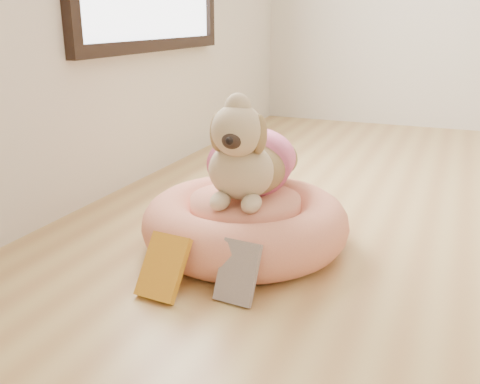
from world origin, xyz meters
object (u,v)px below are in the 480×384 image
at_px(book_yellow, 163,267).
at_px(dog, 248,142).
at_px(pet_bed, 245,223).
at_px(book_white, 238,272).

bearing_deg(book_yellow, dog, 83.18).
distance_m(pet_bed, book_white, 0.39).
xyz_separation_m(pet_bed, book_white, (0.12, -0.37, -0.00)).
relative_size(pet_bed, dog, 1.40).
bearing_deg(book_white, pet_bed, 114.12).
bearing_deg(book_white, book_yellow, -160.04).
bearing_deg(pet_bed, book_yellow, -102.87).
distance_m(pet_bed, dog, 0.30).
height_order(pet_bed, dog, dog).
distance_m(book_yellow, book_white, 0.23).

